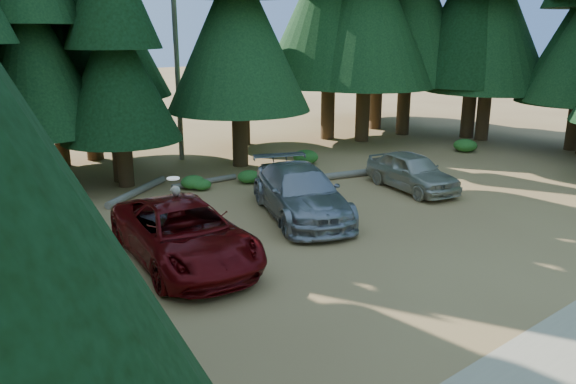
# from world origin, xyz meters

# --- Properties ---
(ground) EXTENTS (160.00, 160.00, 0.00)m
(ground) POSITION_xyz_m (0.00, 0.00, 0.00)
(ground) COLOR olive
(ground) RESTS_ON ground
(forest_belt_north) EXTENTS (36.00, 7.00, 22.00)m
(forest_belt_north) POSITION_xyz_m (0.00, 15.00, 0.00)
(forest_belt_north) COLOR black
(forest_belt_north) RESTS_ON ground
(forest_belt_east) EXTENTS (6.00, 22.00, 22.00)m
(forest_belt_east) POSITION_xyz_m (15.50, 4.00, 0.00)
(forest_belt_east) COLOR black
(forest_belt_east) RESTS_ON ground
(snag_front) EXTENTS (0.24, 0.24, 12.00)m
(snag_front) POSITION_xyz_m (0.80, 14.50, 6.00)
(snag_front) COLOR #656151
(snag_front) RESTS_ON ground
(snag_back) EXTENTS (0.20, 0.20, 10.00)m
(snag_back) POSITION_xyz_m (-1.20, 16.00, 5.00)
(snag_back) COLOR #656151
(snag_back) RESTS_ON ground
(red_pickup) EXTENTS (3.49, 6.22, 1.64)m
(red_pickup) POSITION_xyz_m (-5.24, 3.12, 0.82)
(red_pickup) COLOR #62080A
(red_pickup) RESTS_ON ground
(silver_minivan_center) EXTENTS (4.38, 6.26, 1.68)m
(silver_minivan_center) POSITION_xyz_m (-0.25, 4.11, 0.84)
(silver_minivan_center) COLOR #96989E
(silver_minivan_center) RESTS_ON ground
(silver_minivan_right) EXTENTS (2.63, 4.66, 1.49)m
(silver_minivan_right) POSITION_xyz_m (5.35, 3.93, 0.75)
(silver_minivan_right) COLOR #B5B2A1
(silver_minivan_right) RESTS_ON ground
(frisbee_player) EXTENTS (0.66, 0.52, 1.81)m
(frisbee_player) POSITION_xyz_m (-4.95, 4.08, 1.12)
(frisbee_player) COLOR beige
(frisbee_player) RESTS_ON ground
(log_left) EXTENTS (3.39, 2.44, 0.28)m
(log_left) POSITION_xyz_m (-3.52, 10.05, 0.14)
(log_left) COLOR #656151
(log_left) RESTS_ON ground
(log_mid) EXTENTS (2.91, 0.35, 0.24)m
(log_mid) POSITION_xyz_m (-0.72, 9.73, 0.12)
(log_mid) COLOR #656151
(log_mid) RESTS_ON ground
(log_right) EXTENTS (4.55, 1.44, 0.30)m
(log_right) POSITION_xyz_m (4.11, 7.00, 0.15)
(log_right) COLOR #656151
(log_right) RESTS_ON ground
(shrub_far_left) EXTENTS (1.29, 1.29, 0.71)m
(shrub_far_left) POSITION_xyz_m (-6.33, 9.99, 0.35)
(shrub_far_left) COLOR #225B1B
(shrub_far_left) RESTS_ON ground
(shrub_left) EXTENTS (0.77, 0.77, 0.42)m
(shrub_left) POSITION_xyz_m (-1.21, 9.12, 0.21)
(shrub_left) COLOR #225B1B
(shrub_left) RESTS_ON ground
(shrub_center_left) EXTENTS (0.95, 0.95, 0.52)m
(shrub_center_left) POSITION_xyz_m (0.87, 8.82, 0.26)
(shrub_center_left) COLOR #225B1B
(shrub_center_left) RESTS_ON ground
(shrub_center_right) EXTENTS (0.97, 0.97, 0.54)m
(shrub_center_right) POSITION_xyz_m (-1.40, 9.49, 0.27)
(shrub_center_right) COLOR #225B1B
(shrub_center_right) RESTS_ON ground
(shrub_right) EXTENTS (0.93, 0.93, 0.51)m
(shrub_right) POSITION_xyz_m (1.59, 7.76, 0.26)
(shrub_right) COLOR #225B1B
(shrub_right) RESTS_ON ground
(shrub_far_right) EXTENTS (1.20, 1.20, 0.66)m
(shrub_far_right) POSITION_xyz_m (4.98, 10.00, 0.33)
(shrub_far_right) COLOR #225B1B
(shrub_far_right) RESTS_ON ground
(shrub_edge_east) EXTENTS (1.21, 1.21, 0.66)m
(shrub_edge_east) POSITION_xyz_m (13.32, 6.89, 0.33)
(shrub_edge_east) COLOR #225B1B
(shrub_edge_east) RESTS_ON ground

